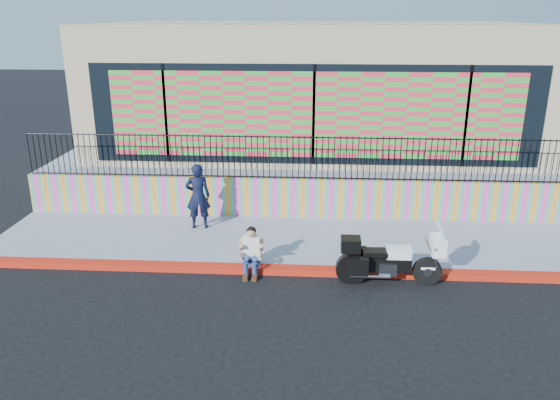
{
  "coord_description": "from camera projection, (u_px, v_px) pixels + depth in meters",
  "views": [
    {
      "loc": [
        0.01,
        -11.09,
        5.56
      ],
      "look_at": [
        -0.76,
        1.2,
        1.33
      ],
      "focal_mm": 35.0,
      "sensor_mm": 36.0,
      "label": 1
    }
  ],
  "objects": [
    {
      "name": "police_officer",
      "position": [
        198.0,
        196.0,
        14.25
      ],
      "size": [
        0.69,
        0.51,
        1.75
      ],
      "primitive_type": "imported",
      "rotation": [
        0.0,
        0.0,
        3.29
      ],
      "color": "black",
      "rests_on": "sidewalk"
    },
    {
      "name": "seated_man",
      "position": [
        251.0,
        256.0,
        12.12
      ],
      "size": [
        0.54,
        0.71,
        1.06
      ],
      "color": "navy",
      "rests_on": "ground"
    },
    {
      "name": "sidewalk",
      "position": [
        311.0,
        242.0,
        13.81
      ],
      "size": [
        16.0,
        3.0,
        0.15
      ],
      "primitive_type": "cube",
      "color": "#878CA2",
      "rests_on": "ground"
    },
    {
      "name": "elevated_platform",
      "position": [
        313.0,
        155.0,
        19.95
      ],
      "size": [
        16.0,
        10.0,
        1.25
      ],
      "primitive_type": "cube",
      "color": "#878CA2",
      "rests_on": "ground"
    },
    {
      "name": "storefront_building",
      "position": [
        314.0,
        83.0,
        18.89
      ],
      "size": [
        14.0,
        8.06,
        4.0
      ],
      "color": "tan",
      "rests_on": "elevated_platform"
    },
    {
      "name": "police_motorcycle",
      "position": [
        388.0,
        259.0,
        11.66
      ],
      "size": [
        2.23,
        0.74,
        1.39
      ],
      "color": "black",
      "rests_on": "ground"
    },
    {
      "name": "mural_wall",
      "position": [
        312.0,
        198.0,
        15.11
      ],
      "size": [
        16.0,
        0.2,
        1.1
      ],
      "primitive_type": "cube",
      "color": "#FF43AC",
      "rests_on": "sidewalk"
    },
    {
      "name": "metal_fence",
      "position": [
        313.0,
        158.0,
        14.74
      ],
      "size": [
        15.8,
        0.04,
        1.2
      ],
      "primitive_type": null,
      "color": "black",
      "rests_on": "mural_wall"
    },
    {
      "name": "red_curb",
      "position": [
        310.0,
        271.0,
        12.25
      ],
      "size": [
        16.0,
        0.3,
        0.15
      ],
      "primitive_type": "cube",
      "color": "red",
      "rests_on": "ground"
    },
    {
      "name": "ground",
      "position": [
        310.0,
        274.0,
        12.27
      ],
      "size": [
        90.0,
        90.0,
        0.0
      ],
      "primitive_type": "plane",
      "color": "black",
      "rests_on": "ground"
    }
  ]
}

